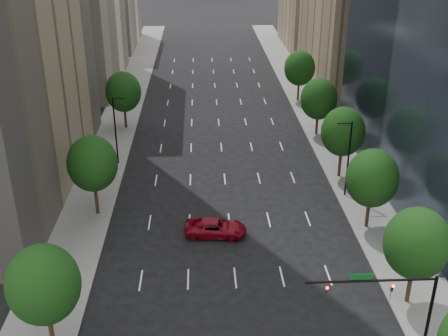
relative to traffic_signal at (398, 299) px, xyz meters
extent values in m
cube|color=slate|center=(-26.03, 30.00, -5.10)|extent=(6.00, 200.00, 0.15)
cube|color=slate|center=(4.97, 30.00, -5.10)|extent=(6.00, 200.00, 0.15)
cube|color=beige|center=(-35.53, 106.00, 3.83)|extent=(14.00, 26.00, 18.00)
cube|color=#8C7759|center=(14.47, 70.00, 9.83)|extent=(14.00, 30.00, 30.00)
cube|color=#8C7759|center=(14.47, 103.00, 2.83)|extent=(14.00, 26.00, 16.00)
cylinder|color=#382316|center=(3.47, 6.00, -3.17)|extent=(0.36, 0.36, 4.00)
ellipsoid|color=#16320D|center=(3.47, 6.00, 0.59)|extent=(5.20, 5.20, 5.98)
cylinder|color=#382316|center=(3.47, 18.00, -3.22)|extent=(0.36, 0.36, 3.90)
ellipsoid|color=#16320D|center=(3.47, 18.00, 0.44)|extent=(5.20, 5.20, 5.98)
cylinder|color=#382316|center=(3.47, 30.00, -3.12)|extent=(0.36, 0.36, 4.10)
ellipsoid|color=#16320D|center=(3.47, 30.00, 0.73)|extent=(5.20, 5.20, 5.98)
cylinder|color=#382316|center=(3.47, 44.00, -3.27)|extent=(0.36, 0.36, 3.80)
ellipsoid|color=#16320D|center=(3.47, 44.00, 0.30)|extent=(5.20, 5.20, 5.98)
cylinder|color=#382316|center=(3.47, 60.00, -3.17)|extent=(0.36, 0.36, 4.00)
ellipsoid|color=#16320D|center=(3.47, 60.00, 0.59)|extent=(5.20, 5.20, 5.98)
cylinder|color=#382316|center=(-24.53, 2.00, -3.17)|extent=(0.36, 0.36, 4.00)
ellipsoid|color=#16320D|center=(-24.53, 2.00, 0.59)|extent=(5.20, 5.20, 5.98)
cylinder|color=#382316|center=(-24.53, 22.00, -3.10)|extent=(0.36, 0.36, 4.15)
ellipsoid|color=#16320D|center=(-24.53, 22.00, 0.80)|extent=(5.20, 5.20, 5.98)
cylinder|color=#382316|center=(-24.53, 48.00, -3.20)|extent=(0.36, 0.36, 3.95)
ellipsoid|color=#16320D|center=(-24.53, 48.00, 0.52)|extent=(5.20, 5.20, 5.98)
cylinder|color=black|center=(2.97, 25.00, -0.67)|extent=(0.20, 0.20, 9.00)
cylinder|color=black|center=(2.17, 25.00, 3.63)|extent=(1.60, 0.14, 0.14)
cylinder|color=black|center=(-24.03, 35.00, -0.67)|extent=(0.20, 0.20, 9.00)
cylinder|color=black|center=(-23.23, 35.00, 3.63)|extent=(1.60, 0.14, 0.14)
cylinder|color=black|center=(2.47, 0.00, -1.67)|extent=(0.24, 0.24, 7.00)
cylinder|color=black|center=(-2.03, 0.00, 1.63)|extent=(9.00, 0.18, 0.18)
imported|color=black|center=(-0.53, 0.00, 1.08)|extent=(0.18, 0.22, 1.10)
imported|color=black|center=(-5.03, 0.00, 1.08)|extent=(0.18, 0.22, 1.10)
sphere|color=#FF0C07|center=(-0.53, -0.18, 1.28)|extent=(0.20, 0.20, 0.20)
sphere|color=#FF0C07|center=(-5.03, -0.18, 1.28)|extent=(0.20, 0.20, 0.20)
cube|color=#0C591E|center=(-2.73, 0.00, 1.98)|extent=(1.60, 0.06, 0.45)
imported|color=maroon|center=(-12.03, 17.20, -4.32)|extent=(6.39, 3.44, 1.70)
camera|label=1|loc=(-13.33, -29.81, 24.10)|focal=43.96mm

